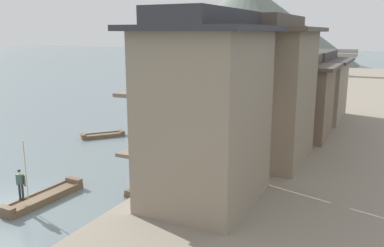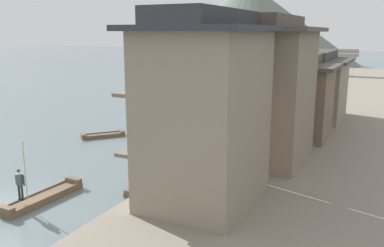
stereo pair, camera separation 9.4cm
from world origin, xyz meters
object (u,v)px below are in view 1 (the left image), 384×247
boat_foreground_poled (43,198)px  mooring_post_dock_mid (242,127)px  mooring_post_dock_near (192,157)px  house_waterfront_nearest (206,110)px  stone_bridge (295,59)px  house_waterfront_tall (290,96)px  boat_moored_far (103,135)px  boat_moored_nearest (226,123)px  house_waterfront_second (263,90)px  boat_midriver_drifting (179,101)px  house_waterfront_narrow (309,85)px  boat_moored_third (152,182)px  boatman_person (21,181)px  boat_moored_second (291,94)px

boat_foreground_poled → mooring_post_dock_mid: mooring_post_dock_mid is taller
mooring_post_dock_near → house_waterfront_nearest: bearing=-57.0°
mooring_post_dock_near → mooring_post_dock_mid: mooring_post_dock_mid is taller
house_waterfront_nearest → stone_bridge: bearing=98.6°
house_waterfront_tall → boat_moored_far: bearing=-165.0°
boat_moored_nearest → house_waterfront_second: bearing=-59.5°
boat_foreground_poled → boat_moored_nearest: size_ratio=1.34×
boat_foreground_poled → house_waterfront_second: (8.86, 9.54, 5.04)m
house_waterfront_second → boat_midriver_drifting: bearing=128.8°
boat_midriver_drifting → boat_moored_nearest: bearing=-42.4°
boat_foreground_poled → house_waterfront_nearest: bearing=13.7°
boat_foreground_poled → boat_moored_nearest: bearing=84.9°
house_waterfront_nearest → stone_bridge: house_waterfront_nearest is taller
house_waterfront_narrow → boat_moored_nearest: bearing=-162.3°
boat_moored_third → house_waterfront_narrow: 20.14m
boat_moored_third → stone_bridge: stone_bridge is taller
boatman_person → house_waterfront_narrow: bearing=69.8°
boat_moored_second → house_waterfront_narrow: 20.82m
mooring_post_dock_mid → stone_bridge: 50.47m
boat_moored_nearest → house_waterfront_narrow: bearing=17.7°
house_waterfront_second → stone_bridge: 57.17m
stone_bridge → mooring_post_dock_mid: bearing=-82.4°
house_waterfront_nearest → stone_bridge: size_ratio=0.39×
stone_bridge → house_waterfront_narrow: bearing=-76.1°
boat_moored_far → house_waterfront_second: house_waterfront_second is taller
house_waterfront_second → mooring_post_dock_mid: 8.15m
boat_moored_far → house_waterfront_nearest: bearing=-35.7°
mooring_post_dock_mid → boat_moored_third: bearing=-98.1°
boat_foreground_poled → boatman_person: bearing=-91.5°
boat_moored_third → boat_midriver_drifting: size_ratio=1.24×
house_waterfront_second → boat_moored_nearest: bearing=120.5°
boat_foreground_poled → house_waterfront_second: house_waterfront_second is taller
boat_moored_third → house_waterfront_second: size_ratio=0.55×
boat_moored_nearest → boat_moored_third: 16.86m
boat_moored_third → mooring_post_dock_near: bearing=51.6°
boat_midriver_drifting → stone_bridge: (6.57, 35.53, 3.41)m
boat_midriver_drifting → house_waterfront_tall: bearing=-39.8°
house_waterfront_narrow → mooring_post_dock_near: 17.64m
boat_midriver_drifting → house_waterfront_tall: 22.30m
boat_moored_nearest → house_waterfront_second: size_ratio=0.42×
house_waterfront_tall → stone_bridge: bearing=101.8°
boat_moored_second → house_waterfront_nearest: bearing=-82.9°
boat_moored_nearest → boat_midriver_drifting: (-9.73, 8.90, 0.07)m
house_waterfront_tall → house_waterfront_narrow: (0.08, 7.48, -0.02)m
boat_moored_far → mooring_post_dock_mid: bearing=17.8°
boat_moored_second → house_waterfront_tall: bearing=-77.9°
boat_moored_third → mooring_post_dock_near: 2.82m
boat_foreground_poled → house_waterfront_tall: house_waterfront_tall is taller
boat_midriver_drifting → mooring_post_dock_mid: 19.64m
boatman_person → mooring_post_dock_mid: 17.97m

